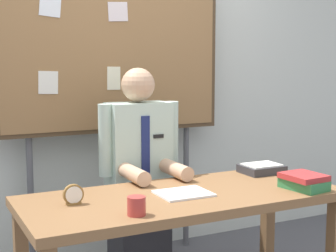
# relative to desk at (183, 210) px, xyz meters

# --- Properties ---
(back_wall) EXTENTS (6.40, 0.08, 2.70)m
(back_wall) POSITION_rel_desk_xyz_m (0.00, 1.25, 0.69)
(back_wall) COLOR silver
(back_wall) RESTS_ON ground_plane
(desk) EXTENTS (1.76, 0.74, 0.75)m
(desk) POSITION_rel_desk_xyz_m (0.00, 0.00, 0.00)
(desk) COLOR brown
(desk) RESTS_ON ground_plane
(person) EXTENTS (0.55, 0.56, 1.42)m
(person) POSITION_rel_desk_xyz_m (0.00, 0.60, 0.01)
(person) COLOR #2D2D33
(person) RESTS_ON ground_plane
(bulletin_board) EXTENTS (1.65, 0.09, 2.20)m
(bulletin_board) POSITION_rel_desk_xyz_m (-0.00, 1.04, 0.90)
(bulletin_board) COLOR #4C3823
(bulletin_board) RESTS_ON ground_plane
(book_stack) EXTENTS (0.21, 0.26, 0.09)m
(book_stack) POSITION_rel_desk_xyz_m (0.65, -0.22, 0.14)
(book_stack) COLOR #337F47
(book_stack) RESTS_ON desk
(open_notebook) EXTENTS (0.28, 0.24, 0.01)m
(open_notebook) POSITION_rel_desk_xyz_m (-0.01, -0.02, 0.10)
(open_notebook) COLOR white
(open_notebook) RESTS_ON desk
(desk_clock) EXTENTS (0.10, 0.04, 0.10)m
(desk_clock) POSITION_rel_desk_xyz_m (-0.60, 0.06, 0.14)
(desk_clock) COLOR olive
(desk_clock) RESTS_ON desk
(coffee_mug) EXTENTS (0.09, 0.09, 0.09)m
(coffee_mug) POSITION_rel_desk_xyz_m (-0.38, -0.25, 0.14)
(coffee_mug) COLOR #B23833
(coffee_mug) RESTS_ON desk
(paper_tray) EXTENTS (0.26, 0.20, 0.06)m
(paper_tray) POSITION_rel_desk_xyz_m (0.70, 0.23, 0.12)
(paper_tray) COLOR #333338
(paper_tray) RESTS_ON desk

